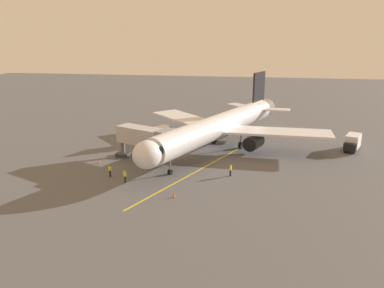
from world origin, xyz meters
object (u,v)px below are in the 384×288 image
object	(u,v)px
ground_crew_wing_walker	(231,170)
box_truck_near_nose	(352,142)
jet_bridge	(150,138)
ground_crew_loader	(110,170)
airplane	(220,126)
box_truck_portside	(160,134)
ground_crew_marshaller	(125,176)
safety_cone_nose_right	(174,195)
safety_cone_nose_left	(99,161)

from	to	relation	value
ground_crew_wing_walker	box_truck_near_nose	distance (m)	24.22
jet_bridge	ground_crew_loader	bearing A→B (deg)	59.27
airplane	jet_bridge	distance (m)	12.50
box_truck_near_nose	airplane	bearing A→B (deg)	8.19
box_truck_near_nose	box_truck_portside	size ratio (longest dim) A/B	1.01
ground_crew_marshaller	box_truck_near_nose	distance (m)	37.83
box_truck_portside	jet_bridge	bearing A→B (deg)	97.28
ground_crew_wing_walker	box_truck_near_nose	xyz separation A→B (m)	(-19.01, -14.99, 0.50)
box_truck_portside	safety_cone_nose_right	size ratio (longest dim) A/B	9.04
jet_bridge	ground_crew_loader	xyz separation A→B (m)	(3.92, 6.60, -2.88)
jet_bridge	box_truck_portside	world-z (taller)	jet_bridge
box_truck_portside	ground_crew_marshaller	bearing A→B (deg)	90.65
safety_cone_nose_right	safety_cone_nose_left	bearing A→B (deg)	-37.40
ground_crew_loader	box_truck_near_nose	size ratio (longest dim) A/B	0.34
safety_cone_nose_left	airplane	bearing A→B (deg)	-150.34
airplane	safety_cone_nose_left	world-z (taller)	airplane
ground_crew_loader	jet_bridge	bearing A→B (deg)	-120.73
ground_crew_wing_walker	safety_cone_nose_left	bearing A→B (deg)	-6.30
box_truck_near_nose	safety_cone_nose_right	xyz separation A→B (m)	(25.13, 23.18, -1.11)
jet_bridge	safety_cone_nose_right	distance (m)	13.80
airplane	ground_crew_loader	bearing A→B (deg)	47.71
ground_crew_loader	box_truck_near_nose	xyz separation A→B (m)	(-35.04, -17.85, 0.50)
jet_bridge	safety_cone_nose_right	xyz separation A→B (m)	(-5.99, 11.93, -3.49)
ground_crew_marshaller	safety_cone_nose_left	xyz separation A→B (m)	(6.33, -6.79, -0.61)
jet_bridge	box_truck_near_nose	distance (m)	33.17
ground_crew_marshaller	ground_crew_wing_walker	distance (m)	14.11
ground_crew_marshaller	box_truck_portside	world-z (taller)	box_truck_portside
ground_crew_loader	safety_cone_nose_right	xyz separation A→B (m)	(-9.92, 5.33, -0.61)
ground_crew_loader	safety_cone_nose_left	bearing A→B (deg)	-54.16
box_truck_portside	safety_cone_nose_left	bearing A→B (deg)	64.69
airplane	ground_crew_loader	distance (m)	20.16
airplane	safety_cone_nose_left	size ratio (longest dim) A/B	69.41
airplane	box_truck_portside	world-z (taller)	airplane
ground_crew_loader	ground_crew_marshaller	bearing A→B (deg)	146.91
jet_bridge	box_truck_portside	distance (m)	11.69
jet_bridge	ground_crew_loader	size ratio (longest dim) A/B	6.52
ground_crew_marshaller	safety_cone_nose_right	bearing A→B (deg)	153.70
ground_crew_marshaller	ground_crew_wing_walker	bearing A→B (deg)	-160.89
jet_bridge	box_truck_portside	bearing A→B (deg)	-82.72
ground_crew_marshaller	box_truck_portside	bearing A→B (deg)	-89.35
ground_crew_loader	safety_cone_nose_right	size ratio (longest dim) A/B	3.11
ground_crew_wing_walker	safety_cone_nose_left	size ratio (longest dim) A/B	3.11
box_truck_near_nose	safety_cone_nose_left	world-z (taller)	box_truck_near_nose
safety_cone_nose_right	box_truck_near_nose	bearing A→B (deg)	-137.31
jet_bridge	ground_crew_marshaller	xyz separation A→B (m)	(1.23, 8.36, -2.88)
airplane	ground_crew_wing_walker	world-z (taller)	airplane
jet_bridge	safety_cone_nose_left	distance (m)	8.47
ground_crew_loader	safety_cone_nose_left	world-z (taller)	ground_crew_loader
ground_crew_loader	airplane	bearing A→B (deg)	-132.29
ground_crew_marshaller	safety_cone_nose_right	world-z (taller)	ground_crew_marshaller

